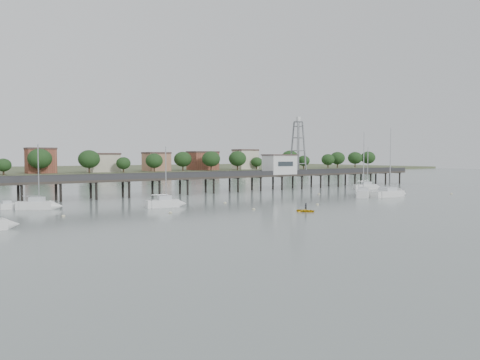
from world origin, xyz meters
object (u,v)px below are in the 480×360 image
object	(u,v)px
pier	(197,178)
sailboat_d	(393,193)
lattice_tower	(298,148)
sailboat_b	(169,203)
sailboat_f	(43,205)
yellow_dinghy	(306,212)
white_tender	(11,206)
sailboat_c	(363,193)
sailboat_e	(370,187)

from	to	relation	value
pier	sailboat_d	distance (m)	44.74
pier	lattice_tower	world-z (taller)	lattice_tower
sailboat_b	sailboat_f	bearing A→B (deg)	161.58
sailboat_b	sailboat_f	size ratio (longest dim) A/B	0.97
sailboat_b	lattice_tower	bearing A→B (deg)	31.44
yellow_dinghy	white_tender	bearing A→B (deg)	107.89
sailboat_c	pier	bearing A→B (deg)	98.77
sailboat_c	sailboat_b	bearing A→B (deg)	137.14
lattice_tower	white_tender	world-z (taller)	lattice_tower
lattice_tower	white_tender	xyz separation A→B (m)	(-72.72, -9.84, -10.60)
pier	sailboat_e	size ratio (longest dim) A/B	12.65
pier	sailboat_f	bearing A→B (deg)	-160.21
sailboat_d	sailboat_b	distance (m)	51.05
sailboat_c	sailboat_b	size ratio (longest dim) A/B	1.37
lattice_tower	sailboat_e	size ratio (longest dim) A/B	1.31
pier	sailboat_f	size ratio (longest dim) A/B	13.14
sailboat_c	sailboat_f	size ratio (longest dim) A/B	1.32
pier	sailboat_e	bearing A→B (deg)	-16.43
pier	sailboat_e	distance (m)	47.17
lattice_tower	sailboat_d	bearing A→B (deg)	-88.28
sailboat_d	yellow_dinghy	bearing A→B (deg)	-162.51
sailboat_d	sailboat_c	xyz separation A→B (m)	(-4.51, 4.56, 0.00)
pier	sailboat_d	xyz separation A→B (m)	(32.42, -30.66, -3.17)
sailboat_e	pier	bearing A→B (deg)	-174.22
white_tender	yellow_dinghy	xyz separation A→B (m)	(38.23, -31.18, -0.50)
lattice_tower	sailboat_e	distance (m)	21.74
sailboat_b	sailboat_e	bearing A→B (deg)	15.27
lattice_tower	sailboat_c	xyz separation A→B (m)	(-3.59, -26.10, -10.47)
sailboat_f	yellow_dinghy	size ratio (longest dim) A/B	3.85
pier	white_tender	bearing A→B (deg)	-166.58
lattice_tower	yellow_dinghy	bearing A→B (deg)	-130.06
sailboat_b	yellow_dinghy	world-z (taller)	sailboat_b
sailboat_f	sailboat_e	bearing A→B (deg)	30.10
sailboat_b	yellow_dinghy	distance (m)	23.96
yellow_dinghy	lattice_tower	bearing A→B (deg)	17.04
sailboat_c	white_tender	distance (m)	71.01
sailboat_d	yellow_dinghy	size ratio (longest dim) A/B	5.39
pier	yellow_dinghy	world-z (taller)	pier
pier	sailboat_b	xyz separation A→B (m)	(-17.94, -22.32, -3.14)
sailboat_c	white_tender	xyz separation A→B (m)	(-69.12, 16.26, -0.14)
sailboat_d	lattice_tower	bearing A→B (deg)	92.90
pier	yellow_dinghy	xyz separation A→B (m)	(-2.99, -41.02, -3.79)
pier	sailboat_e	world-z (taller)	sailboat_e
sailboat_f	white_tender	bearing A→B (deg)	171.90
sailboat_d	white_tender	xyz separation A→B (m)	(-73.64, 20.83, -0.13)
sailboat_b	white_tender	distance (m)	26.41
lattice_tower	sailboat_e	bearing A→B (deg)	-44.29
sailboat_f	white_tender	distance (m)	5.54
sailboat_b	white_tender	bearing A→B (deg)	158.94
sailboat_e	sailboat_f	bearing A→B (deg)	-157.83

